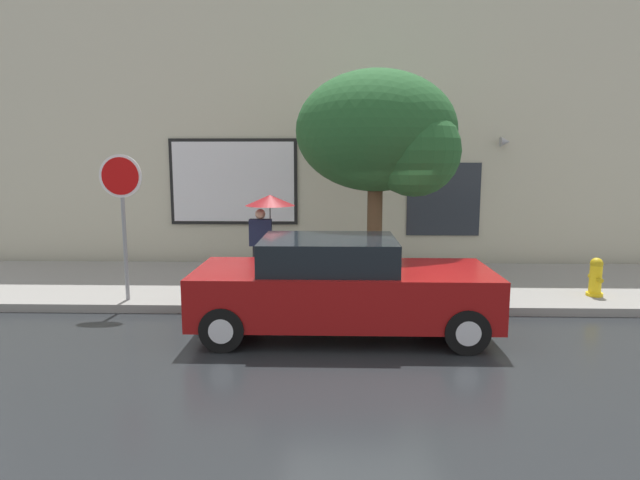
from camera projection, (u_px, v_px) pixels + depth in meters
ground_plane at (363, 334)px, 8.35m from camera, size 60.00×60.00×0.00m
sidewalk at (356, 284)px, 11.31m from camera, size 20.00×4.00×0.15m
building_facade at (352, 127)px, 13.26m from camera, size 20.00×0.67×7.00m
parked_car at (340, 287)px, 8.28m from camera, size 4.52×1.92×1.50m
fire_hydrant at (596, 277)px, 10.01m from camera, size 0.30×0.44×0.73m
pedestrian_with_umbrella at (267, 212)px, 10.95m from camera, size 1.01×1.01×1.82m
street_tree at (384, 136)px, 10.13m from camera, size 3.06×2.60×4.22m
stop_sign at (122, 198)px, 9.49m from camera, size 0.76×0.10×2.63m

